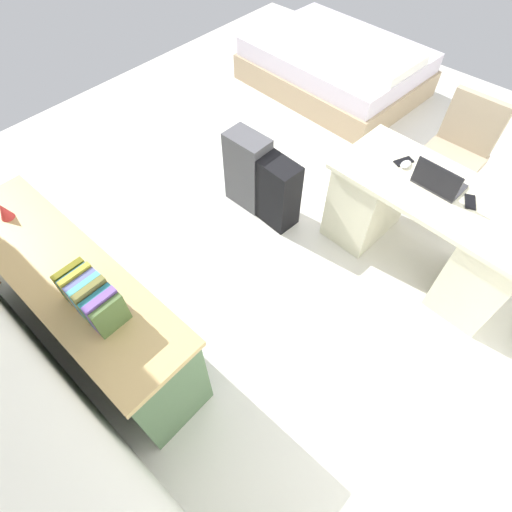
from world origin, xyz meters
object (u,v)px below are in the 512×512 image
object	(u,v)px
suitcase_spare_grey	(248,171)
figurine_small	(4,211)
credenza	(86,306)
office_chair	(451,161)
bed	(336,67)
laptop	(438,182)
computer_mouse	(406,164)
cell_phone_by_mouse	(404,161)
desk	(425,227)
cell_phone_near_laptop	(470,202)
suitcase_black	(276,192)

from	to	relation	value
suitcase_spare_grey	figurine_small	size ratio (longest dim) A/B	6.17
credenza	figurine_small	bearing A→B (deg)	0.15
office_chair	bed	distance (m)	2.00
laptop	computer_mouse	xyz separation A→B (m)	(0.26, -0.06, -0.03)
credenza	cell_phone_by_mouse	distance (m)	2.35
credenza	desk	bearing A→B (deg)	-121.78
suitcase_spare_grey	cell_phone_near_laptop	size ratio (longest dim) A/B	4.99
laptop	cell_phone_near_laptop	xyz separation A→B (m)	(-0.23, -0.02, -0.04)
figurine_small	office_chair	bearing A→B (deg)	-120.71
office_chair	laptop	size ratio (longest dim) A/B	2.92
desk	bed	bearing A→B (deg)	-40.70
suitcase_black	cell_phone_near_laptop	bearing A→B (deg)	-157.57
computer_mouse	cell_phone_by_mouse	bearing A→B (deg)	-41.12
suitcase_spare_grey	cell_phone_by_mouse	xyz separation A→B (m)	(-1.07, -0.47, 0.41)
cell_phone_near_laptop	cell_phone_by_mouse	size ratio (longest dim) A/B	1.00
office_chair	cell_phone_by_mouse	distance (m)	0.77
suitcase_black	figurine_small	xyz separation A→B (m)	(0.76, 1.66, 0.54)
desk	computer_mouse	world-z (taller)	computer_mouse
credenza	bed	xyz separation A→B (m)	(0.69, -3.72, -0.15)
suitcase_black	cell_phone_by_mouse	world-z (taller)	cell_phone_by_mouse
suitcase_black	laptop	distance (m)	1.21
laptop	cell_phone_near_laptop	world-z (taller)	laptop
cell_phone_near_laptop	bed	bearing A→B (deg)	-64.04
credenza	office_chair	bearing A→B (deg)	-111.06
credenza	figurine_small	distance (m)	0.74
suitcase_spare_grey	cell_phone_by_mouse	distance (m)	1.24
bed	computer_mouse	world-z (taller)	computer_mouse
credenza	bed	bearing A→B (deg)	-79.56
credenza	figurine_small	xyz separation A→B (m)	(0.59, 0.00, 0.45)
credenza	bed	size ratio (longest dim) A/B	0.91
desk	cell_phone_by_mouse	size ratio (longest dim) A/B	10.84
suitcase_spare_grey	computer_mouse	size ratio (longest dim) A/B	6.79
suitcase_spare_grey	figurine_small	xyz separation A→B (m)	(0.44, 1.67, 0.51)
desk	bed	world-z (taller)	desk
laptop	figurine_small	bearing A→B (deg)	48.74
desk	bed	distance (m)	2.58
suitcase_black	cell_phone_near_laptop	size ratio (longest dim) A/B	4.42
cell_phone_near_laptop	figurine_small	size ratio (longest dim) A/B	1.24
desk	suitcase_spare_grey	xyz separation A→B (m)	(1.42, 0.38, -0.05)
credenza	bed	distance (m)	3.79
figurine_small	credenza	bearing A→B (deg)	-179.85
desk	suitcase_black	size ratio (longest dim) A/B	2.45
desk	cell_phone_by_mouse	bearing A→B (deg)	-14.66
suitcase_black	computer_mouse	xyz separation A→B (m)	(-0.78, -0.44, 0.46)
laptop	figurine_small	distance (m)	2.73
laptop	desk	bearing A→B (deg)	175.21
computer_mouse	figurine_small	distance (m)	2.61
credenza	figurine_small	world-z (taller)	figurine_small
computer_mouse	laptop	bearing A→B (deg)	170.98
suitcase_black	laptop	xyz separation A→B (m)	(-1.04, -0.39, 0.49)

